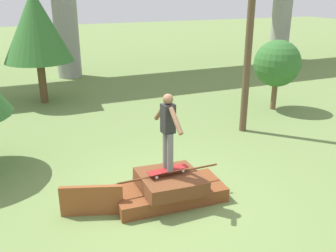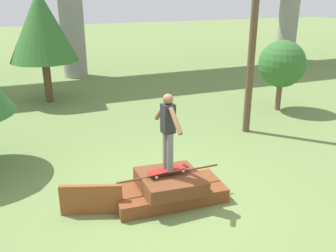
{
  "view_description": "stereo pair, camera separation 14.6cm",
  "coord_description": "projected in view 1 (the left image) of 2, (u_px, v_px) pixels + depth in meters",
  "views": [
    {
      "loc": [
        -2.53,
        -5.93,
        3.92
      ],
      "look_at": [
        -0.04,
        -0.02,
        1.56
      ],
      "focal_mm": 40.0,
      "sensor_mm": 36.0,
      "label": 1
    },
    {
      "loc": [
        -2.4,
        -5.99,
        3.92
      ],
      "look_at": [
        -0.04,
        -0.02,
        1.56
      ],
      "focal_mm": 40.0,
      "sensor_mm": 36.0,
      "label": 2
    }
  ],
  "objects": [
    {
      "name": "tree_behind_right",
      "position": [
        36.0,
        26.0,
        12.82
      ],
      "size": [
        2.38,
        2.38,
        3.95
      ],
      "color": "brown",
      "rests_on": "ground_plane"
    },
    {
      "name": "tree_behind_left",
      "position": [
        277.0,
        64.0,
        12.45
      ],
      "size": [
        1.55,
        1.55,
        2.37
      ],
      "color": "brown",
      "rests_on": "ground_plane"
    },
    {
      "name": "ground_plane",
      "position": [
        169.0,
        199.0,
        7.41
      ],
      "size": [
        80.0,
        80.0,
        0.0
      ],
      "primitive_type": "plane",
      "color": "olive"
    },
    {
      "name": "skater",
      "position": [
        168.0,
        128.0,
        6.85
      ],
      "size": [
        0.24,
        1.03,
        1.49
      ],
      "color": "slate",
      "rests_on": "skateboard"
    },
    {
      "name": "utility_pole",
      "position": [
        251.0,
        6.0,
        9.82
      ],
      "size": [
        1.3,
        0.2,
        6.73
      ],
      "color": "brown",
      "rests_on": "ground_plane"
    },
    {
      "name": "scrap_pile",
      "position": [
        170.0,
        189.0,
        7.31
      ],
      "size": [
        2.19,
        1.11,
        0.59
      ],
      "color": "brown",
      "rests_on": "ground_plane"
    },
    {
      "name": "scrap_plank_loose",
      "position": [
        92.0,
        201.0,
        6.81
      ],
      "size": [
        1.1,
        0.46,
        0.59
      ],
      "color": "brown",
      "rests_on": "ground_plane"
    },
    {
      "name": "skateboard",
      "position": [
        168.0,
        170.0,
        7.15
      ],
      "size": [
        0.83,
        0.27,
        0.09
      ],
      "color": "maroon",
      "rests_on": "scrap_pile"
    }
  ]
}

